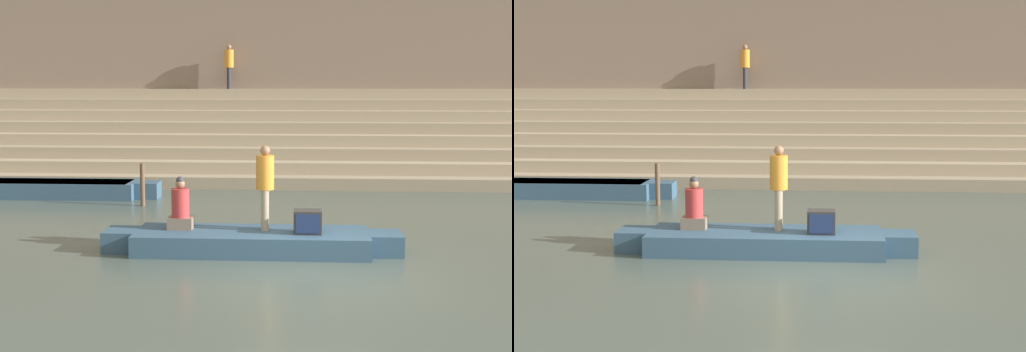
% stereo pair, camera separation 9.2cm
% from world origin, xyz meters
% --- Properties ---
extents(ground_plane, '(120.00, 120.00, 0.00)m').
position_xyz_m(ground_plane, '(0.00, 0.00, 0.00)').
color(ground_plane, '#47544C').
extents(ghat_steps, '(36.00, 5.99, 2.95)m').
position_xyz_m(ghat_steps, '(0.00, 13.26, 1.04)').
color(ghat_steps, gray).
rests_on(ghat_steps, ground).
extents(back_wall, '(34.20, 1.28, 8.60)m').
position_xyz_m(back_wall, '(0.00, 15.98, 4.27)').
color(back_wall, '#7F6B5B').
rests_on(back_wall, ground).
extents(rowboat_main, '(5.67, 1.56, 0.40)m').
position_xyz_m(rowboat_main, '(-1.10, 1.67, 0.22)').
color(rowboat_main, '#33516B').
rests_on(rowboat_main, ground).
extents(person_standing, '(0.34, 0.34, 1.62)m').
position_xyz_m(person_standing, '(-0.85, 1.82, 1.33)').
color(person_standing, gray).
rests_on(person_standing, rowboat_main).
extents(person_rowing, '(0.48, 0.38, 1.02)m').
position_xyz_m(person_rowing, '(-2.49, 1.80, 0.80)').
color(person_rowing, '#756656').
rests_on(person_rowing, rowboat_main).
extents(tv_set, '(0.52, 0.42, 0.44)m').
position_xyz_m(tv_set, '(-0.04, 1.54, 0.62)').
color(tv_set, '#2D2D2D').
rests_on(tv_set, rowboat_main).
extents(moored_boat_shore, '(5.83, 1.27, 0.45)m').
position_xyz_m(moored_boat_shore, '(-7.04, 7.80, 0.24)').
color(moored_boat_shore, '#33516B').
rests_on(moored_boat_shore, ground).
extents(mooring_post, '(0.12, 0.12, 1.12)m').
position_xyz_m(mooring_post, '(-4.30, 6.54, 0.56)').
color(mooring_post, brown).
rests_on(mooring_post, ground).
extents(person_on_steps, '(0.35, 0.35, 1.63)m').
position_xyz_m(person_on_steps, '(-2.89, 15.01, 3.89)').
color(person_on_steps, '#28282D').
rests_on(person_on_steps, ghat_steps).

